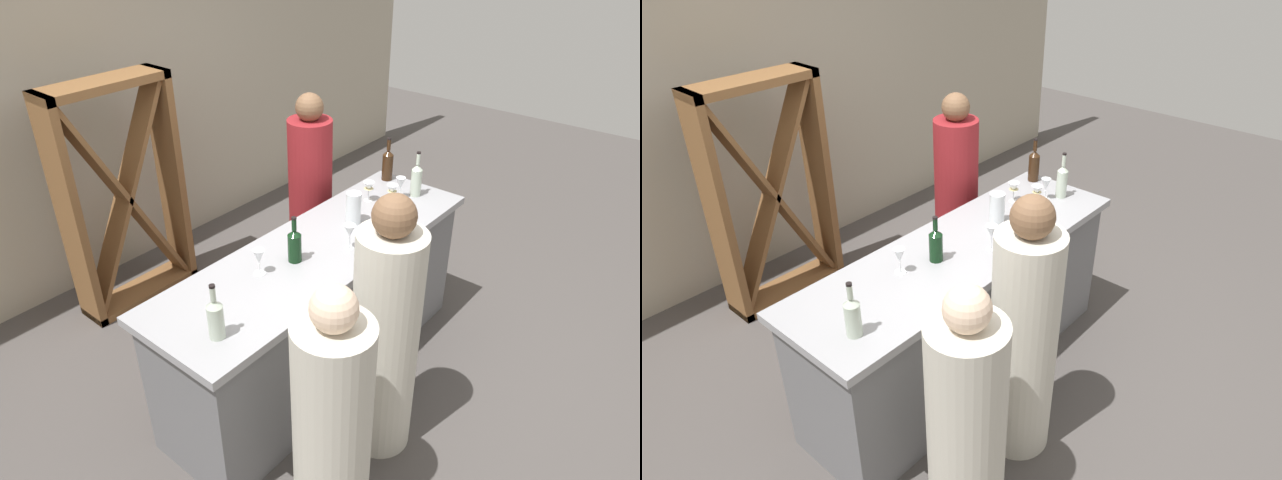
# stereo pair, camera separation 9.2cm
# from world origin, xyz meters

# --- Properties ---
(ground_plane) EXTENTS (12.00, 12.00, 0.00)m
(ground_plane) POSITION_xyz_m (0.00, 0.00, 0.00)
(ground_plane) COLOR #4C4744
(back_wall) EXTENTS (8.00, 0.10, 2.80)m
(back_wall) POSITION_xyz_m (0.00, 2.20, 1.40)
(back_wall) COLOR #B2A893
(back_wall) RESTS_ON ground
(bar_counter) EXTENTS (2.31, 0.71, 0.96)m
(bar_counter) POSITION_xyz_m (0.00, 0.00, 0.48)
(bar_counter) COLOR slate
(bar_counter) RESTS_ON ground
(wine_rack) EXTENTS (0.91, 0.28, 1.73)m
(wine_rack) POSITION_xyz_m (-0.26, 1.65, 0.86)
(wine_rack) COLOR brown
(wine_rack) RESTS_ON ground
(wine_bottle_leftmost_clear_pale) EXTENTS (0.08, 0.08, 0.30)m
(wine_bottle_leftmost_clear_pale) POSITION_xyz_m (-0.93, -0.14, 1.07)
(wine_bottle_leftmost_clear_pale) COLOR #B7C6B2
(wine_bottle_leftmost_clear_pale) RESTS_ON bar_counter
(wine_bottle_second_left_dark_green) EXTENTS (0.08, 0.08, 0.28)m
(wine_bottle_second_left_dark_green) POSITION_xyz_m (-0.20, 0.02, 1.07)
(wine_bottle_second_left_dark_green) COLOR black
(wine_bottle_second_left_dark_green) RESTS_ON bar_counter
(wine_bottle_center_clear_pale) EXTENTS (0.08, 0.08, 0.32)m
(wine_bottle_center_clear_pale) POSITION_xyz_m (0.96, -0.07, 1.08)
(wine_bottle_center_clear_pale) COLOR #B7C6B2
(wine_bottle_center_clear_pale) RESTS_ON bar_counter
(wine_bottle_second_right_amber_brown) EXTENTS (0.08, 0.08, 0.32)m
(wine_bottle_second_right_amber_brown) POSITION_xyz_m (1.06, 0.23, 1.08)
(wine_bottle_second_right_amber_brown) COLOR #331E0F
(wine_bottle_second_right_amber_brown) RESTS_ON bar_counter
(wine_glass_near_left) EXTENTS (0.07, 0.07, 0.16)m
(wine_glass_near_left) POSITION_xyz_m (0.10, -0.14, 1.08)
(wine_glass_near_left) COLOR white
(wine_glass_near_left) RESTS_ON bar_counter
(wine_glass_near_center) EXTENTS (0.07, 0.07, 0.15)m
(wine_glass_near_center) POSITION_xyz_m (0.72, -0.03, 1.07)
(wine_glass_near_center) COLOR white
(wine_glass_near_center) RESTS_ON bar_counter
(wine_glass_near_right) EXTENTS (0.07, 0.07, 0.16)m
(wine_glass_near_right) POSITION_xyz_m (0.86, -0.01, 1.06)
(wine_glass_near_right) COLOR white
(wine_glass_near_right) RESTS_ON bar_counter
(wine_glass_far_left) EXTENTS (0.07, 0.07, 0.15)m
(wine_glass_far_left) POSITION_xyz_m (-0.43, 0.08, 1.06)
(wine_glass_far_left) COLOR white
(wine_glass_far_left) RESTS_ON bar_counter
(wine_glass_far_center) EXTENTS (0.08, 0.08, 0.14)m
(wine_glass_far_center) POSITION_xyz_m (0.69, 0.14, 1.06)
(wine_glass_far_center) COLOR white
(wine_glass_far_center) RESTS_ON bar_counter
(water_pitcher) EXTENTS (0.10, 0.10, 0.21)m
(water_pitcher) POSITION_xyz_m (0.37, 0.03, 1.06)
(water_pitcher) COLOR silver
(water_pitcher) RESTS_ON bar_counter
(person_left_guest) EXTENTS (0.47, 0.47, 1.59)m
(person_left_guest) POSITION_xyz_m (-0.22, -0.63, 0.73)
(person_left_guest) COLOR beige
(person_left_guest) RESTS_ON ground
(person_center_guest) EXTENTS (0.40, 0.40, 1.45)m
(person_center_guest) POSITION_xyz_m (-0.81, -0.74, 0.66)
(person_center_guest) COLOR beige
(person_center_guest) RESTS_ON ground
(person_right_guest) EXTENTS (0.41, 0.41, 1.62)m
(person_right_guest) POSITION_xyz_m (0.67, 0.65, 0.75)
(person_right_guest) COLOR maroon
(person_right_guest) RESTS_ON ground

